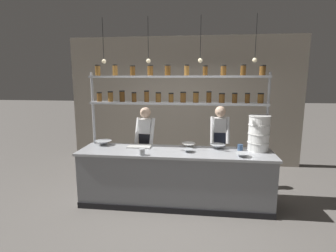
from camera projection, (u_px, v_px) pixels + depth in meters
The scene contains 16 objects.
ground_plane at pixel (175, 203), 4.47m from camera, with size 40.00×40.00×0.00m, color slate.
back_wall at pixel (184, 102), 6.38m from camera, with size 5.58×0.12×3.08m, color #9E9384.
prep_counter at pixel (175, 177), 4.39m from camera, with size 3.18×0.76×0.92m.
spice_shelf_unit at pixel (177, 93), 4.46m from camera, with size 3.06×0.28×2.33m.
chef_left at pixel (146, 143), 4.94m from camera, with size 0.38×0.30×1.57m.
chef_center at pixel (219, 142), 5.02m from camera, with size 0.36×0.28×1.58m.
container_stack at pixel (259, 133), 4.26m from camera, with size 0.35×0.35×0.58m.
cutting_board at pixel (140, 146), 4.54m from camera, with size 0.40×0.26×0.02m.
prep_bowl_near_left at pixel (189, 145), 4.55m from camera, with size 0.24×0.24×0.07m.
prep_bowl_center_front at pixel (103, 143), 4.68m from camera, with size 0.29×0.29×0.08m.
prep_bowl_center_back at pixel (188, 150), 4.23m from camera, with size 0.18×0.18×0.05m.
prep_bowl_near_right at pixel (218, 147), 4.44m from camera, with size 0.26×0.26×0.07m.
prep_bowl_far_left at pixel (242, 155), 3.98m from camera, with size 0.21×0.21×0.06m.
serving_cup_front at pixel (240, 147), 4.33m from camera, with size 0.09×0.09×0.10m.
serving_cup_by_board at pixel (142, 152), 4.05m from camera, with size 0.09×0.09×0.10m.
pendant_light_row at pixel (175, 58), 4.04m from camera, with size 2.41×0.07×0.70m.
Camera 1 is at (0.38, -4.15, 2.09)m, focal length 28.00 mm.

